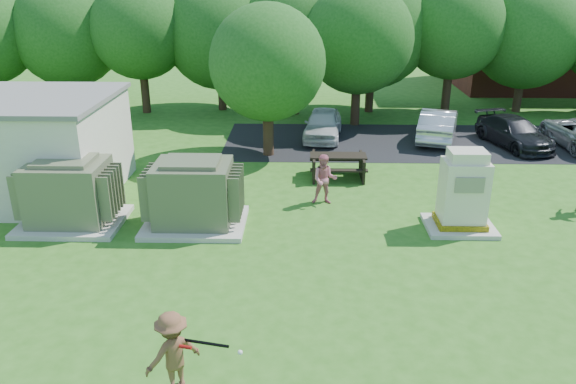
{
  "coord_description": "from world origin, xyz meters",
  "views": [
    {
      "loc": [
        0.37,
        -10.76,
        7.15
      ],
      "look_at": [
        0.0,
        4.0,
        1.3
      ],
      "focal_mm": 35.0,
      "sensor_mm": 36.0,
      "label": 1
    }
  ],
  "objects_px": {
    "transformer_right": "(194,195)",
    "car_dark": "(514,132)",
    "batter": "(173,353)",
    "person_at_picnic": "(325,180)",
    "car_silver_a": "(438,124)",
    "picnic_table": "(338,163)",
    "transformer_left": "(70,194)",
    "generator_cabinet": "(463,195)",
    "car_white": "(323,124)"
  },
  "relations": [
    {
      "from": "transformer_right",
      "to": "picnic_table",
      "type": "bearing_deg",
      "value": 43.52
    },
    {
      "from": "generator_cabinet",
      "to": "car_white",
      "type": "distance_m",
      "value": 10.25
    },
    {
      "from": "person_at_picnic",
      "to": "car_white",
      "type": "bearing_deg",
      "value": 90.08
    },
    {
      "from": "batter",
      "to": "car_white",
      "type": "xyz_separation_m",
      "value": [
        3.22,
        16.61,
        -0.14
      ]
    },
    {
      "from": "batter",
      "to": "car_white",
      "type": "height_order",
      "value": "batter"
    },
    {
      "from": "generator_cabinet",
      "to": "car_dark",
      "type": "relative_size",
      "value": 0.57
    },
    {
      "from": "transformer_right",
      "to": "car_white",
      "type": "distance_m",
      "value": 10.38
    },
    {
      "from": "picnic_table",
      "to": "car_dark",
      "type": "relative_size",
      "value": 0.48
    },
    {
      "from": "car_silver_a",
      "to": "car_dark",
      "type": "bearing_deg",
      "value": -179.14
    },
    {
      "from": "car_silver_a",
      "to": "car_dark",
      "type": "distance_m",
      "value": 3.22
    },
    {
      "from": "transformer_right",
      "to": "car_white",
      "type": "height_order",
      "value": "transformer_right"
    },
    {
      "from": "transformer_left",
      "to": "person_at_picnic",
      "type": "distance_m",
      "value": 7.84
    },
    {
      "from": "car_dark",
      "to": "transformer_left",
      "type": "bearing_deg",
      "value": -167.21
    },
    {
      "from": "generator_cabinet",
      "to": "picnic_table",
      "type": "xyz_separation_m",
      "value": [
        -3.36,
        4.31,
        -0.51
      ]
    },
    {
      "from": "car_silver_a",
      "to": "car_white",
      "type": "bearing_deg",
      "value": 15.95
    },
    {
      "from": "car_dark",
      "to": "generator_cabinet",
      "type": "bearing_deg",
      "value": -132.94
    },
    {
      "from": "car_white",
      "to": "car_dark",
      "type": "bearing_deg",
      "value": -0.41
    },
    {
      "from": "transformer_left",
      "to": "picnic_table",
      "type": "relative_size",
      "value": 1.46
    },
    {
      "from": "batter",
      "to": "car_silver_a",
      "type": "distance_m",
      "value": 18.51
    },
    {
      "from": "car_silver_a",
      "to": "generator_cabinet",
      "type": "bearing_deg",
      "value": 98.55
    },
    {
      "from": "transformer_right",
      "to": "car_dark",
      "type": "bearing_deg",
      "value": 34.51
    },
    {
      "from": "person_at_picnic",
      "to": "picnic_table",
      "type": "bearing_deg",
      "value": 78.27
    },
    {
      "from": "car_white",
      "to": "car_silver_a",
      "type": "xyz_separation_m",
      "value": [
        5.16,
        -0.1,
        0.04
      ]
    },
    {
      "from": "transformer_right",
      "to": "person_at_picnic",
      "type": "distance_m",
      "value": 4.33
    },
    {
      "from": "batter",
      "to": "person_at_picnic",
      "type": "bearing_deg",
      "value": -145.49
    },
    {
      "from": "picnic_table",
      "to": "person_at_picnic",
      "type": "xyz_separation_m",
      "value": [
        -0.59,
        -2.48,
        0.28
      ]
    },
    {
      "from": "batter",
      "to": "car_silver_a",
      "type": "xyz_separation_m",
      "value": [
        8.38,
        16.51,
        -0.1
      ]
    },
    {
      "from": "picnic_table",
      "to": "car_white",
      "type": "relative_size",
      "value": 0.52
    },
    {
      "from": "person_at_picnic",
      "to": "generator_cabinet",
      "type": "bearing_deg",
      "value": -23.2
    },
    {
      "from": "generator_cabinet",
      "to": "car_silver_a",
      "type": "relative_size",
      "value": 0.56
    },
    {
      "from": "batter",
      "to": "car_white",
      "type": "distance_m",
      "value": 16.92
    },
    {
      "from": "generator_cabinet",
      "to": "batter",
      "type": "height_order",
      "value": "generator_cabinet"
    },
    {
      "from": "person_at_picnic",
      "to": "transformer_right",
      "type": "bearing_deg",
      "value": -153.66
    },
    {
      "from": "picnic_table",
      "to": "car_dark",
      "type": "height_order",
      "value": "car_dark"
    },
    {
      "from": "batter",
      "to": "car_dark",
      "type": "height_order",
      "value": "batter"
    },
    {
      "from": "picnic_table",
      "to": "person_at_picnic",
      "type": "relative_size",
      "value": 1.23
    },
    {
      "from": "transformer_left",
      "to": "car_silver_a",
      "type": "relative_size",
      "value": 0.7
    },
    {
      "from": "person_at_picnic",
      "to": "car_silver_a",
      "type": "bearing_deg",
      "value": 56.4
    },
    {
      "from": "transformer_right",
      "to": "car_dark",
      "type": "xyz_separation_m",
      "value": [
        12.38,
        8.52,
        -0.35
      ]
    },
    {
      "from": "generator_cabinet",
      "to": "person_at_picnic",
      "type": "height_order",
      "value": "generator_cabinet"
    },
    {
      "from": "transformer_left",
      "to": "transformer_right",
      "type": "height_order",
      "value": "same"
    },
    {
      "from": "transformer_right",
      "to": "batter",
      "type": "distance_m",
      "value": 7.16
    },
    {
      "from": "generator_cabinet",
      "to": "car_white",
      "type": "bearing_deg",
      "value": 111.46
    },
    {
      "from": "batter",
      "to": "car_dark",
      "type": "bearing_deg",
      "value": -163.1
    },
    {
      "from": "transformer_left",
      "to": "picnic_table",
      "type": "height_order",
      "value": "transformer_left"
    },
    {
      "from": "transformer_left",
      "to": "car_silver_a",
      "type": "distance_m",
      "value": 16.05
    },
    {
      "from": "transformer_left",
      "to": "generator_cabinet",
      "type": "height_order",
      "value": "generator_cabinet"
    },
    {
      "from": "transformer_left",
      "to": "car_dark",
      "type": "xyz_separation_m",
      "value": [
        16.08,
        8.52,
        -0.35
      ]
    },
    {
      "from": "person_at_picnic",
      "to": "car_silver_a",
      "type": "height_order",
      "value": "person_at_picnic"
    },
    {
      "from": "transformer_right",
      "to": "batter",
      "type": "xyz_separation_m",
      "value": [
        0.92,
        -7.1,
        -0.16
      ]
    }
  ]
}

